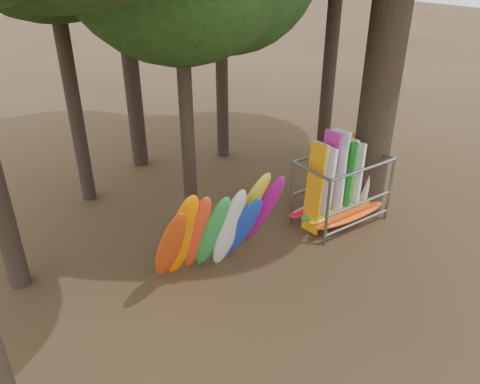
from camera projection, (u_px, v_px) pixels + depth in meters
ground at (276, 256)px, 12.83m from camera, size 120.00×120.00×0.00m
kayak_row at (218, 229)px, 11.56m from camera, size 3.51×2.09×3.02m
storage_rack at (340, 192)px, 14.07m from camera, size 3.21×1.50×2.89m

